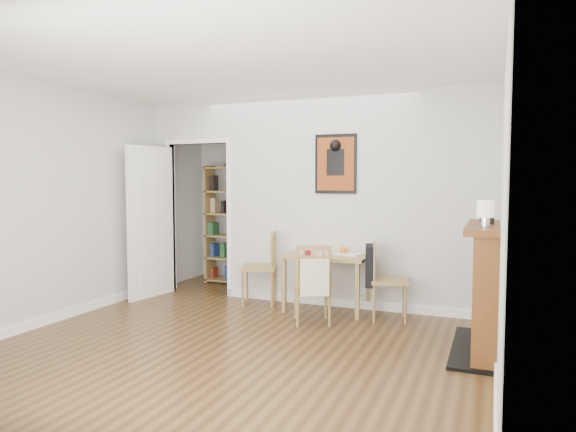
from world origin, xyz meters
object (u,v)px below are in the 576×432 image
at_px(chair_right, 388,280).
at_px(chair_front, 312,283).
at_px(bookshelf, 230,225).
at_px(chair_left, 259,268).
at_px(fireplace, 488,284).
at_px(mantel_lamp, 486,210).
at_px(ceramic_jar_a, 489,218).
at_px(red_glass, 308,251).
at_px(dining_table, 327,261).
at_px(ceramic_jar_b, 484,217).
at_px(orange_fruit, 343,250).
at_px(notebook, 348,254).

bearing_deg(chair_right, chair_front, -149.21).
height_order(chair_right, bookshelf, bookshelf).
height_order(chair_left, chair_right, chair_left).
xyz_separation_m(fireplace, mantel_lamp, (-0.03, -0.29, 0.68)).
bearing_deg(fireplace, bookshelf, 152.45).
bearing_deg(ceramic_jar_a, chair_left, 164.33).
xyz_separation_m(fireplace, red_glass, (-1.98, 0.72, 0.11)).
bearing_deg(dining_table, ceramic_jar_a, -23.77).
height_order(chair_front, bookshelf, bookshelf).
height_order(chair_front, mantel_lamp, mantel_lamp).
relative_size(bookshelf, fireplace, 1.42).
bearing_deg(fireplace, ceramic_jar_a, 92.21).
distance_m(red_glass, mantel_lamp, 2.28).
distance_m(bookshelf, ceramic_jar_a, 4.11).
bearing_deg(chair_right, fireplace, -34.77).
height_order(chair_right, ceramic_jar_b, ceramic_jar_b).
xyz_separation_m(dining_table, mantel_lamp, (1.76, -1.14, 0.71)).
distance_m(dining_table, bookshelf, 2.17).
bearing_deg(fireplace, chair_left, 163.09).
distance_m(chair_right, ceramic_jar_a, 1.45).
xyz_separation_m(chair_front, bookshelf, (-1.88, 1.62, 0.43)).
bearing_deg(chair_right, mantel_lamp, -45.06).
bearing_deg(orange_fruit, notebook, -28.42).
bearing_deg(bookshelf, fireplace, -27.55).
bearing_deg(ceramic_jar_a, mantel_lamp, -94.18).
xyz_separation_m(chair_front, ceramic_jar_a, (1.77, -0.22, 0.77)).
distance_m(bookshelf, fireplace, 4.13).
relative_size(orange_fruit, ceramic_jar_a, 0.83).
bearing_deg(ceramic_jar_b, chair_front, -179.89).
relative_size(red_glass, notebook, 0.34).
xyz_separation_m(chair_front, fireplace, (1.77, -0.29, 0.17)).
bearing_deg(chair_left, notebook, 5.58).
bearing_deg(mantel_lamp, orange_fruit, 141.86).
height_order(notebook, ceramic_jar_b, ceramic_jar_b).
bearing_deg(notebook, ceramic_jar_a, -28.98).
relative_size(chair_right, notebook, 3.00).
xyz_separation_m(red_glass, orange_fruit, (0.37, 0.23, -0.00)).
distance_m(orange_fruit, notebook, 0.09).
bearing_deg(ceramic_jar_b, dining_table, 162.09).
relative_size(dining_table, fireplace, 0.79).
xyz_separation_m(red_glass, mantel_lamp, (1.96, -1.01, 0.58)).
xyz_separation_m(chair_right, ceramic_jar_b, (0.99, -0.43, 0.76)).
height_order(bookshelf, ceramic_jar_b, bookshelf).
xyz_separation_m(notebook, mantel_lamp, (1.52, -1.21, 0.62)).
xyz_separation_m(chair_right, ceramic_jar_a, (1.04, -0.66, 0.77)).
bearing_deg(chair_left, dining_table, 2.76).
relative_size(notebook, mantel_lamp, 1.27).
relative_size(dining_table, chair_right, 1.15).
bearing_deg(chair_front, orange_fruit, 76.94).
xyz_separation_m(bookshelf, fireplace, (3.66, -1.91, -0.26)).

